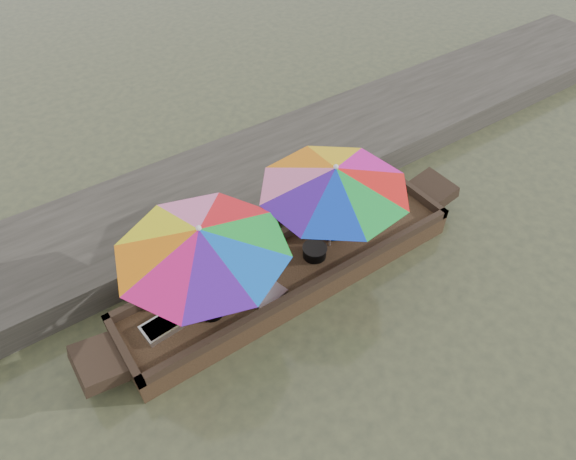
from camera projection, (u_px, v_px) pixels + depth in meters
water at (292, 280)px, 7.89m from camera, size 80.00×80.00×0.00m
dock at (220, 192)px, 9.00m from camera, size 22.00×2.20×0.50m
boat_hull at (292, 273)px, 7.76m from camera, size 5.36×1.20×0.35m
cooking_pot at (211, 309)px, 6.96m from camera, size 0.33×0.33×0.18m
tray_crayfish at (161, 327)px, 6.80m from camera, size 0.52×0.38×0.09m
tray_scallop at (267, 295)px, 7.20m from camera, size 0.56×0.45×0.06m
charcoal_grill at (315, 252)px, 7.72m from camera, size 0.35×0.35×0.17m
supply_bag at (321, 223)px, 8.10m from camera, size 0.34×0.31×0.26m
vendor at (335, 213)px, 7.75m from camera, size 0.56×0.48×0.96m
umbrella_bow at (206, 270)px, 6.55m from camera, size 2.43×2.43×1.55m
umbrella_stern at (333, 208)px, 7.39m from camera, size 2.69×2.69×1.55m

